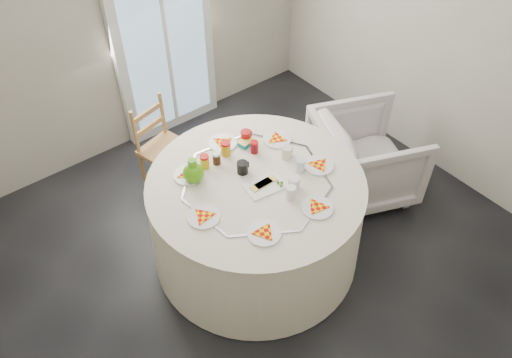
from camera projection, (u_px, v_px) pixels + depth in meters
floor at (264, 263)px, 3.91m from camera, size 4.00×4.00×0.00m
wall_back at (114, 14)px, 4.13m from camera, size 4.00×0.02×2.60m
wall_right at (464, 33)px, 3.90m from camera, size 0.02×4.00×2.60m
glass_door at (162, 30)px, 4.46m from camera, size 1.00×0.08×2.10m
table at (256, 220)px, 3.74m from camera, size 1.59×1.59×0.80m
wooden_chair at (165, 144)px, 4.22m from camera, size 0.46×0.45×0.84m
armchair at (365, 156)px, 4.23m from camera, size 1.00×1.03×0.82m
place_settings at (256, 182)px, 3.46m from camera, size 1.21×1.21×0.02m
jar_cluster at (229, 156)px, 3.59m from camera, size 0.45×0.26×0.13m
butter_tub at (246, 144)px, 3.73m from camera, size 0.12×0.10×0.04m
green_pitcher at (193, 171)px, 3.40m from camera, size 0.17×0.17×0.19m
cheese_platter at (265, 187)px, 3.43m from camera, size 0.30×0.22×0.04m
mugs_glasses at (273, 167)px, 3.51m from camera, size 0.79×0.79×0.11m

